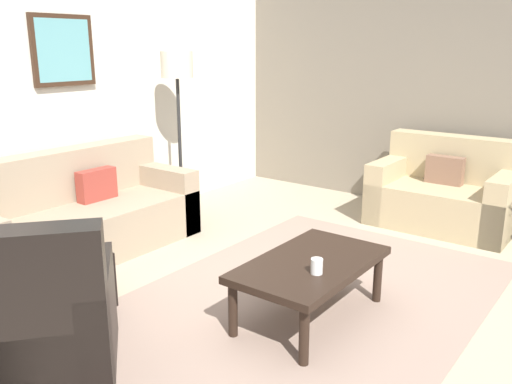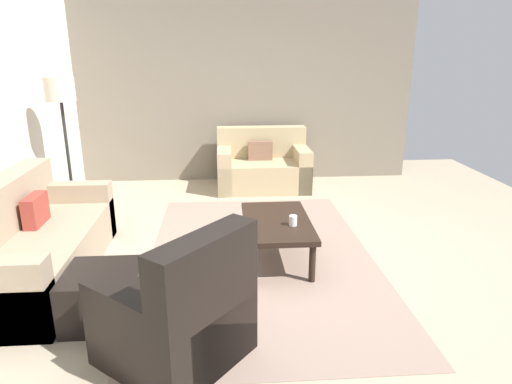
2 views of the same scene
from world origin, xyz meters
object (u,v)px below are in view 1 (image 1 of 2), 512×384
Objects in this scene: couch_loveseat at (446,195)px; armchair_leather at (35,331)px; coffee_table at (311,268)px; cup at (317,266)px; ottoman at (57,283)px; lamp_standing at (177,82)px; framed_artwork at (63,50)px; couch_main at (75,219)px.

armchair_leather is at bearing 167.53° from couch_loveseat.
cup reaches higher than coffee_table.
ottoman is 0.33× the size of lamp_standing.
lamp_standing reaches higher than ottoman.
coffee_table is 0.23m from cup.
armchair_leather is at bearing 144.93° from cup.
armchair_leather is 2.82m from framed_artwork.
lamp_standing is (2.58, 1.47, 1.10)m from armchair_leather.
couch_main is 1.11m from ottoman.
framed_artwork is at bearing 52.46° from couch_main.
cup is at bearing -88.46° from couch_main.
armchair_leather reaches higher than cup.
armchair_leather reaches higher than ottoman.
framed_artwork is (-1.01, 0.40, 0.31)m from lamp_standing.
cup is 0.16× the size of framed_artwork.
ottoman is 1.78m from cup.
framed_artwork is (0.24, 2.80, 1.26)m from cup.
ottoman is at bearing -131.33° from couch_main.
coffee_table is 1.77× the size of framed_artwork.
lamp_standing reaches higher than armchair_leather.
couch_loveseat is at bearing -48.70° from framed_artwork.
framed_artwork reaches higher than couch_main.
couch_main is 1.94m from armchair_leather.
cup is at bearing -63.04° from ottoman.
framed_artwork reaches higher than coffee_table.
ottoman is at bearing 116.96° from cup.
armchair_leather is 0.83m from ottoman.
framed_artwork is at bearing 158.58° from lamp_standing.
couch_main is 1.21× the size of lamp_standing.
armchair_leather is (-3.98, 0.88, 0.01)m from couch_loveseat.
lamp_standing is at bearing 0.03° from couch_main.
couch_loveseat is 13.81× the size of cup.
coffee_table is 0.64× the size of lamp_standing.
ottoman is 0.90× the size of framed_artwork.
framed_artwork reaches higher than couch_loveseat.
lamp_standing is 2.75× the size of framed_artwork.
armchair_leather is 1.63m from cup.
armchair_leather is 3.17m from lamp_standing.
cup is at bearing -35.07° from armchair_leather.
couch_main is 21.28× the size of cup.
framed_artwork reaches higher than armchair_leather.
coffee_table is at bearing 178.19° from couch_loveseat.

